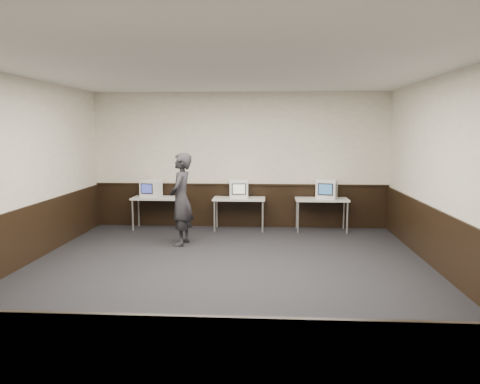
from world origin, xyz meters
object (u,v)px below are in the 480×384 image
desk_right (322,202)px  emac_left (151,188)px  emac_right (327,189)px  desk_center (239,201)px  person (181,199)px  desk_left (158,200)px  emac_center (239,189)px

desk_right → emac_left: emac_left is taller
emac_right → desk_center: bearing=-166.0°
desk_right → emac_right: bearing=-5.8°
desk_right → person: person is taller
emac_right → person: person is taller
desk_left → desk_center: bearing=0.0°
emac_center → person: person is taller
desk_left → emac_right: (3.91, -0.01, 0.30)m
emac_center → person: bearing=-130.0°
emac_left → person: size_ratio=0.27×
emac_right → person: 3.42m
emac_left → emac_right: 4.09m
desk_left → desk_right: same height
desk_center → emac_center: emac_center is taller
desk_right → emac_center: size_ratio=2.45×
emac_center → person: size_ratio=0.26×
desk_center → person: bearing=-125.2°
desk_left → desk_right: 3.80m
emac_left → emac_center: bearing=12.5°
desk_left → person: size_ratio=0.65×
desk_left → person: bearing=-61.2°
desk_center → emac_left: size_ratio=2.40×
emac_left → emac_right: (4.09, -0.05, 0.02)m
desk_center → desk_right: size_ratio=1.00×
emac_left → emac_right: emac_right is taller
emac_left → emac_right: bearing=12.5°
desk_right → person: (-2.97, -1.52, 0.25)m
desk_left → desk_right: bearing=0.0°
emac_left → emac_center: size_ratio=1.02×
desk_right → emac_right: size_ratio=2.12×
desk_left → desk_right: (3.80, 0.00, 0.00)m
desk_right → person: bearing=-152.9°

